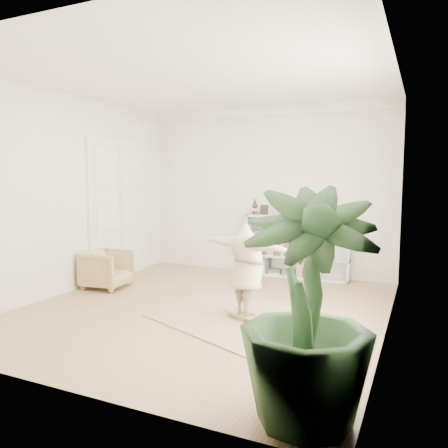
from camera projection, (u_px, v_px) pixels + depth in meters
name	position (u px, v px, depth m)	size (l,w,h in m)	color
floor	(204.00, 308.00, 7.02)	(6.00, 6.00, 0.00)	olive
room_shell	(266.00, 111.00, 9.31)	(6.00, 6.00, 6.00)	silver
doors	(118.00, 211.00, 9.18)	(0.09, 1.78, 2.92)	white
bookshelf	(297.00, 247.00, 9.19)	(2.20, 0.35, 1.64)	silver
armchair	(107.00, 269.00, 8.32)	(0.77, 0.79, 0.72)	tan
rug	(246.00, 320.00, 6.44)	(2.50, 2.00, 0.02)	tan
rocker_board	(246.00, 316.00, 6.43)	(0.53, 0.43, 0.10)	brown
person	(247.00, 267.00, 6.36)	(1.66, 0.45, 1.35)	#C7B395
houseplant	(307.00, 307.00, 3.66)	(1.13, 1.13, 2.03)	#284A25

